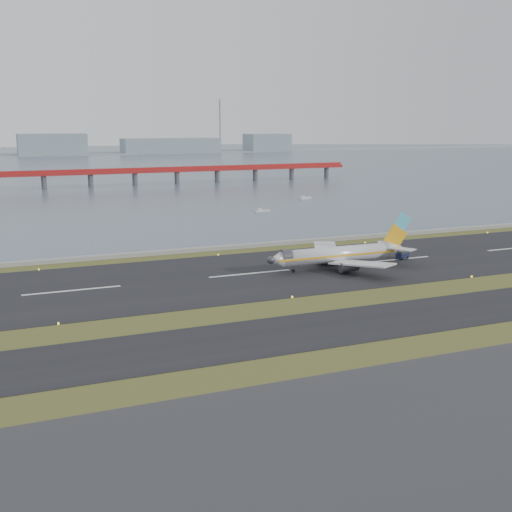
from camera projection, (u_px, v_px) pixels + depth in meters
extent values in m
plane|color=#364017|center=(309.00, 308.00, 121.29)|extent=(1000.00, 1000.00, 0.00)
cube|color=black|center=(341.00, 326.00, 110.43)|extent=(1000.00, 18.00, 0.10)
cube|color=black|center=(250.00, 274.00, 148.41)|extent=(1000.00, 45.00, 0.10)
cube|color=gray|center=(209.00, 249.00, 175.45)|extent=(1000.00, 2.50, 1.00)
cube|color=#475666|center=(59.00, 164.00, 537.28)|extent=(1400.00, 800.00, 1.30)
cube|color=#A51D1C|center=(135.00, 172.00, 353.31)|extent=(260.00, 5.00, 1.60)
cube|color=#A51D1C|center=(135.00, 169.00, 353.00)|extent=(260.00, 0.40, 1.40)
cylinder|color=#4C4C51|center=(135.00, 180.00, 354.24)|extent=(2.80, 2.80, 7.00)
cylinder|color=#4C4C51|center=(292.00, 175.00, 390.16)|extent=(2.80, 2.80, 7.00)
cube|color=gray|center=(43.00, 155.00, 681.97)|extent=(1400.00, 80.00, 1.00)
cube|color=gray|center=(52.00, 144.00, 683.45)|extent=(70.00, 35.00, 22.00)
cube|color=gray|center=(171.00, 145.00, 732.71)|extent=(110.00, 35.00, 16.00)
cube|color=gray|center=(267.00, 142.00, 777.21)|extent=(50.00, 35.00, 20.00)
cylinder|color=gray|center=(220.00, 126.00, 750.65)|extent=(1.80, 1.80, 60.00)
cylinder|color=silver|center=(335.00, 254.00, 152.95)|extent=(28.00, 3.80, 3.80)
cone|color=silver|center=(275.00, 260.00, 147.11)|extent=(3.20, 3.80, 3.80)
cone|color=silver|center=(392.00, 248.00, 158.95)|extent=(5.00, 3.80, 3.80)
cube|color=#FFAE1A|center=(339.00, 256.00, 151.22)|extent=(31.00, 0.06, 0.45)
cube|color=#FFAE1A|center=(331.00, 253.00, 154.69)|extent=(31.00, 0.06, 0.45)
cube|color=silver|center=(362.00, 264.00, 146.23)|extent=(11.31, 15.89, 1.66)
cube|color=silver|center=(326.00, 250.00, 161.61)|extent=(11.31, 15.89, 1.66)
cylinder|color=#3A3B40|center=(350.00, 267.00, 148.10)|extent=(4.20, 2.10, 2.10)
cylinder|color=#3A3B40|center=(325.00, 257.00, 158.96)|extent=(4.20, 2.10, 2.10)
cube|color=#FFAE1A|center=(396.00, 236.00, 158.66)|extent=(6.80, 0.35, 6.85)
cube|color=#4EC6DF|center=(403.00, 221.00, 158.61)|extent=(4.85, 0.37, 4.90)
cube|color=silver|center=(402.00, 249.00, 155.53)|extent=(5.64, 6.80, 0.22)
cube|color=silver|center=(385.00, 244.00, 162.40)|extent=(5.64, 6.80, 0.22)
cylinder|color=black|center=(293.00, 271.00, 149.46)|extent=(0.80, 0.28, 0.80)
cylinder|color=black|center=(346.00, 268.00, 151.59)|extent=(1.00, 0.38, 1.00)
cylinder|color=black|center=(334.00, 264.00, 156.65)|extent=(1.00, 0.38, 1.00)
cube|color=#131835|center=(402.00, 256.00, 164.19)|extent=(3.75, 2.92, 1.24)
cube|color=#3A3B40|center=(401.00, 253.00, 163.74)|extent=(1.91, 1.97, 0.72)
cylinder|color=black|center=(402.00, 259.00, 162.95)|extent=(0.79, 0.55, 0.72)
cylinder|color=black|center=(397.00, 258.00, 164.13)|extent=(0.79, 0.55, 0.72)
cylinder|color=black|center=(407.00, 258.00, 164.49)|extent=(0.79, 0.55, 0.72)
cylinder|color=black|center=(402.00, 257.00, 165.66)|extent=(0.79, 0.55, 0.72)
cube|color=silver|center=(262.00, 211.00, 250.35)|extent=(6.45, 2.61, 0.81)
cube|color=silver|center=(259.00, 209.00, 249.57)|extent=(1.93, 1.61, 0.81)
cube|color=silver|center=(305.00, 198.00, 292.42)|extent=(6.71, 3.45, 0.82)
cube|color=silver|center=(303.00, 197.00, 291.48)|extent=(2.12, 1.85, 0.82)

